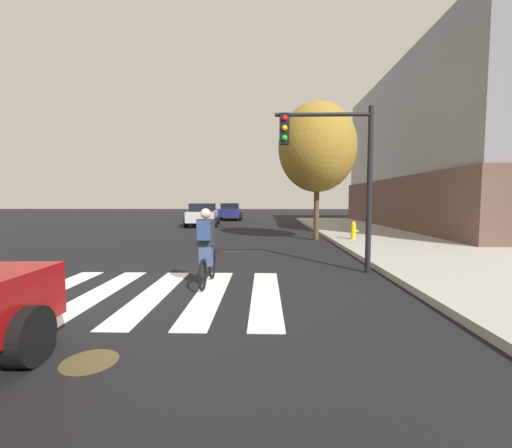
# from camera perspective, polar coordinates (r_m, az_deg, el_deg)

# --- Properties ---
(ground_plane) EXTENTS (120.00, 120.00, 0.00)m
(ground_plane) POSITION_cam_1_polar(r_m,az_deg,el_deg) (7.14, -19.77, -11.29)
(ground_plane) COLOR black
(crosswalk_stripes) EXTENTS (5.00, 3.80, 0.01)m
(crosswalk_stripes) POSITION_cam_1_polar(r_m,az_deg,el_deg) (7.03, -17.13, -11.43)
(crosswalk_stripes) COLOR silver
(crosswalk_stripes) RESTS_ON ground
(manhole_cover) EXTENTS (0.64, 0.64, 0.01)m
(manhole_cover) POSITION_cam_1_polar(r_m,az_deg,el_deg) (4.59, -26.70, -20.37)
(manhole_cover) COLOR #473D1E
(manhole_cover) RESTS_ON ground
(sedan_mid) EXTENTS (2.49, 4.81, 1.62)m
(sedan_mid) POSITION_cam_1_polar(r_m,az_deg,el_deg) (24.02, -9.11, 1.67)
(sedan_mid) COLOR #B7B7BC
(sedan_mid) RESTS_ON ground
(sedan_far) EXTENTS (2.25, 4.56, 1.55)m
(sedan_far) POSITION_cam_1_polar(r_m,az_deg,el_deg) (30.91, -4.43, 2.20)
(sedan_far) COLOR navy
(sedan_far) RESTS_ON ground
(cyclist) EXTENTS (0.37, 1.71, 1.69)m
(cyclist) POSITION_cam_1_polar(r_m,az_deg,el_deg) (7.28, -8.53, -4.01)
(cyclist) COLOR black
(cyclist) RESTS_ON ground
(traffic_light_near) EXTENTS (2.47, 0.28, 4.20)m
(traffic_light_near) POSITION_cam_1_polar(r_m,az_deg,el_deg) (8.74, 13.76, 10.55)
(traffic_light_near) COLOR black
(traffic_light_near) RESTS_ON ground
(fire_hydrant) EXTENTS (0.33, 0.22, 0.78)m
(fire_hydrant) POSITION_cam_1_polar(r_m,az_deg,el_deg) (15.07, 16.41, -1.08)
(fire_hydrant) COLOR gold
(fire_hydrant) RESTS_ON sidewalk
(street_tree_near) EXTENTS (3.54, 3.54, 6.29)m
(street_tree_near) POSITION_cam_1_polar(r_m,az_deg,el_deg) (15.71, 10.49, 12.82)
(street_tree_near) COLOR #4C3823
(street_tree_near) RESTS_ON ground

